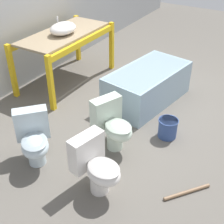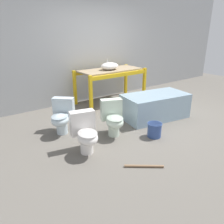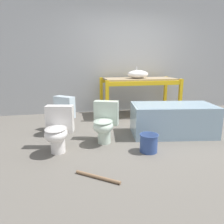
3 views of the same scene
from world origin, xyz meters
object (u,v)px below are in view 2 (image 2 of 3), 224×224
object	(u,v)px
sink_basin	(110,66)
toilet_near	(113,118)
bathtub_main	(155,104)
toilet_extra	(85,133)
toilet_far	(62,116)
bucket_white	(154,130)

from	to	relation	value
sink_basin	toilet_near	size ratio (longest dim) A/B	0.75
bathtub_main	toilet_near	xyz separation A→B (m)	(-1.23, -0.12, 0.02)
sink_basin	toilet_extra	bearing A→B (deg)	-134.73
sink_basin	toilet_far	distance (m)	2.09
bathtub_main	toilet_near	world-z (taller)	toilet_near
toilet_far	bathtub_main	bearing A→B (deg)	27.53
bathtub_main	sink_basin	bearing A→B (deg)	106.34
toilet_extra	bathtub_main	bearing A→B (deg)	22.88
bucket_white	toilet_far	bearing A→B (deg)	137.37
sink_basin	bucket_white	size ratio (longest dim) A/B	1.82
sink_basin	toilet_far	xyz separation A→B (m)	(-1.77, -0.91, -0.64)
toilet_far	bucket_white	distance (m)	1.72
sink_basin	toilet_extra	size ratio (longest dim) A/B	0.75
toilet_near	bucket_white	bearing A→B (deg)	-21.61
sink_basin	toilet_near	bearing A→B (deg)	-124.12
sink_basin	toilet_extra	distance (m)	2.59
bathtub_main	toilet_far	world-z (taller)	toilet_far
toilet_near	toilet_extra	distance (m)	0.75
toilet_near	bucket_white	world-z (taller)	toilet_near
toilet_far	toilet_extra	world-z (taller)	same
toilet_far	bucket_white	xyz separation A→B (m)	(1.26, -1.16, -0.19)
bathtub_main	toilet_extra	world-z (taller)	toilet_extra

